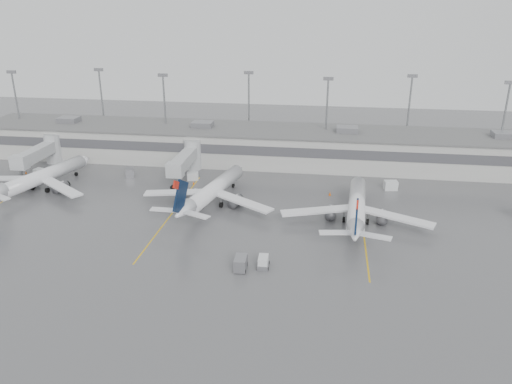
# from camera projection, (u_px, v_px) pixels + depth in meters

# --- Properties ---
(ground) EXTENTS (260.00, 260.00, 0.00)m
(ground) POSITION_uv_depth(u_px,v_px,m) (243.00, 288.00, 69.02)
(ground) COLOR #4E4E50
(ground) RESTS_ON ground
(terminal) EXTENTS (152.00, 17.00, 9.45)m
(terminal) POSITION_uv_depth(u_px,v_px,m) (283.00, 146.00, 121.05)
(terminal) COLOR #ADADA8
(terminal) RESTS_ON ground
(light_masts) EXTENTS (142.40, 8.00, 20.60)m
(light_masts) POSITION_uv_depth(u_px,v_px,m) (286.00, 109.00, 123.55)
(light_masts) COLOR gray
(light_masts) RESTS_ON ground
(jet_bridge_left) EXTENTS (4.00, 17.20, 7.00)m
(jet_bridge_left) POSITION_uv_depth(u_px,v_px,m) (44.00, 152.00, 117.41)
(jet_bridge_left) COLOR #A7AAAD
(jet_bridge_left) RESTS_ON ground
(jet_bridge_right) EXTENTS (4.00, 17.20, 7.00)m
(jet_bridge_right) POSITION_uv_depth(u_px,v_px,m) (188.00, 158.00, 112.64)
(jet_bridge_right) COLOR #A7AAAD
(jet_bridge_right) RESTS_ON ground
(stand_markings) EXTENTS (105.25, 40.00, 0.01)m
(stand_markings) POSITION_uv_depth(u_px,v_px,m) (265.00, 218.00, 91.17)
(stand_markings) COLOR #E7AC0D
(stand_markings) RESTS_ON ground
(jet_far_left) EXTENTS (25.32, 28.77, 9.52)m
(jet_far_left) POSITION_uv_depth(u_px,v_px,m) (40.00, 177.00, 103.37)
(jet_far_left) COLOR white
(jet_far_left) RESTS_ON ground
(jet_mid_left) EXTENTS (26.18, 29.65, 9.71)m
(jet_mid_left) POSITION_uv_depth(u_px,v_px,m) (212.00, 190.00, 95.90)
(jet_mid_left) COLOR white
(jet_mid_left) RESTS_ON ground
(jet_mid_right) EXTENTS (26.81, 30.12, 9.74)m
(jet_mid_right) POSITION_uv_depth(u_px,v_px,m) (357.00, 207.00, 88.39)
(jet_mid_right) COLOR white
(jet_mid_right) RESTS_ON ground
(baggage_tug) EXTENTS (1.81, 2.71, 1.71)m
(baggage_tug) POSITION_uv_depth(u_px,v_px,m) (263.00, 263.00, 74.23)
(baggage_tug) COLOR silver
(baggage_tug) RESTS_ON ground
(baggage_cart) EXTENTS (1.85, 3.10, 1.96)m
(baggage_cart) POSITION_uv_depth(u_px,v_px,m) (241.00, 263.00, 73.43)
(baggage_cart) COLOR slate
(baggage_cart) RESTS_ON ground
(gse_uld_a) EXTENTS (3.07, 2.48, 1.89)m
(gse_uld_a) POSITION_uv_depth(u_px,v_px,m) (40.00, 173.00, 112.05)
(gse_uld_a) COLOR silver
(gse_uld_a) RESTS_ON ground
(gse_uld_b) EXTENTS (2.75, 2.16, 1.72)m
(gse_uld_b) POSITION_uv_depth(u_px,v_px,m) (193.00, 176.00, 110.31)
(gse_uld_b) COLOR silver
(gse_uld_b) RESTS_ON ground
(gse_uld_c) EXTENTS (2.94, 2.20, 1.91)m
(gse_uld_c) POSITION_uv_depth(u_px,v_px,m) (391.00, 185.00, 104.52)
(gse_uld_c) COLOR silver
(gse_uld_c) RESTS_ON ground
(gse_loader) EXTENTS (2.79, 3.40, 1.83)m
(gse_loader) POSITION_uv_depth(u_px,v_px,m) (130.00, 172.00, 112.57)
(gse_loader) COLOR slate
(gse_loader) RESTS_ON ground
(cone_a) EXTENTS (0.42, 0.42, 0.67)m
(cone_a) POSITION_uv_depth(u_px,v_px,m) (26.00, 172.00, 114.34)
(cone_a) COLOR #FC5E05
(cone_a) RESTS_ON ground
(cone_b) EXTENTS (0.39, 0.39, 0.63)m
(cone_b) POSITION_uv_depth(u_px,v_px,m) (194.00, 183.00, 107.82)
(cone_b) COLOR #FC5E05
(cone_b) RESTS_ON ground
(cone_c) EXTENTS (0.50, 0.50, 0.79)m
(cone_c) POSITION_uv_depth(u_px,v_px,m) (330.00, 194.00, 101.58)
(cone_c) COLOR #FC5E05
(cone_c) RESTS_ON ground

